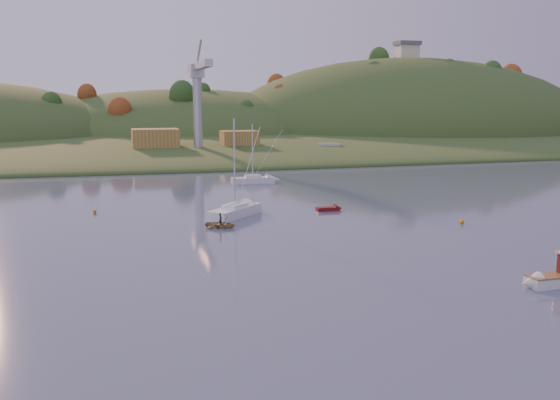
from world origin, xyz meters
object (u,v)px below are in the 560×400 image
object	(u,v)px
sailboat_near	(235,211)
sailboat_far	(253,179)
fishing_boat	(552,277)
canoe	(221,224)
red_tender	(333,209)

from	to	relation	value
sailboat_near	sailboat_far	bearing A→B (deg)	26.53
fishing_boat	sailboat_far	distance (m)	65.14
fishing_boat	canoe	bearing A→B (deg)	-55.26
fishing_boat	sailboat_far	bearing A→B (deg)	-83.18
fishing_boat	sailboat_far	world-z (taller)	sailboat_far
sailboat_near	canoe	size ratio (longest dim) A/B	3.45
sailboat_near	sailboat_far	size ratio (longest dim) A/B	1.18
canoe	red_tender	world-z (taller)	red_tender
sailboat_far	sailboat_near	bearing A→B (deg)	-106.10
fishing_boat	sailboat_near	world-z (taller)	sailboat_near
red_tender	canoe	bearing A→B (deg)	-157.42
canoe	sailboat_near	bearing A→B (deg)	0.02
sailboat_far	canoe	size ratio (longest dim) A/B	2.92
fishing_boat	sailboat_near	bearing A→B (deg)	-63.81
sailboat_far	canoe	world-z (taller)	sailboat_far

